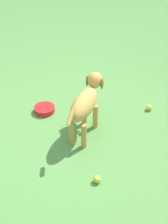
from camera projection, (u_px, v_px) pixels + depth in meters
ground at (73, 132)px, 3.20m from camera, size 14.00×14.00×0.00m
dog at (86, 102)px, 2.99m from camera, size 0.32×0.78×0.54m
tennis_ball_0 at (97, 179)px, 2.67m from camera, size 0.07×0.07×0.07m
tennis_ball_1 at (149, 107)px, 3.48m from camera, size 0.07×0.07×0.07m
water_bowl at (44, 109)px, 3.46m from camera, size 0.22×0.22×0.06m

